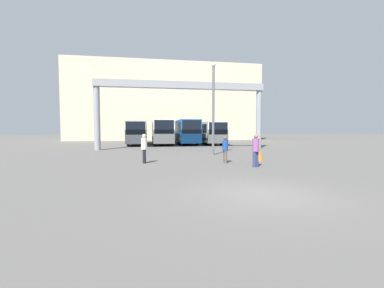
{
  "coord_description": "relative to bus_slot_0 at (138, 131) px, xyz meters",
  "views": [
    {
      "loc": [
        -3.52,
        -7.53,
        2.06
      ],
      "look_at": [
        1.67,
        22.71,
        0.3
      ],
      "focal_mm": 24.0,
      "sensor_mm": 36.0,
      "label": 1
    }
  ],
  "objects": [
    {
      "name": "ground_plane",
      "position": [
        4.93,
        -28.33,
        -1.77
      ],
      "size": [
        200.0,
        200.0,
        0.0
      ],
      "primitive_type": "plane",
      "color": "#514F4C"
    },
    {
      "name": "building_backdrop",
      "position": [
        4.93,
        17.52,
        5.59
      ],
      "size": [
        36.77,
        12.0,
        14.72
      ],
      "color": "beige",
      "rests_on": "ground"
    },
    {
      "name": "overhead_gantry",
      "position": [
        4.93,
        -9.34,
        3.74
      ],
      "size": [
        17.52,
        0.8,
        6.95
      ],
      "color": "gray",
      "rests_on": "ground"
    },
    {
      "name": "bus_slot_0",
      "position": [
        0.0,
        0.0,
        0.0
      ],
      "size": [
        2.46,
        11.27,
        3.07
      ],
      "color": "#999EA5",
      "rests_on": "ground"
    },
    {
      "name": "bus_slot_1",
      "position": [
        3.29,
        -0.38,
        0.11
      ],
      "size": [
        2.55,
        10.51,
        3.26
      ],
      "color": "silver",
      "rests_on": "ground"
    },
    {
      "name": "bus_slot_2",
      "position": [
        6.57,
        0.59,
        0.12
      ],
      "size": [
        2.56,
        12.46,
        3.28
      ],
      "color": "#1959A5",
      "rests_on": "ground"
    },
    {
      "name": "bus_slot_3",
      "position": [
        9.86,
        -0.02,
        -0.02
      ],
      "size": [
        2.58,
        11.24,
        3.02
      ],
      "color": "silver",
      "rests_on": "ground"
    },
    {
      "name": "pedestrian_near_center",
      "position": [
        6.05,
        -20.8,
        -0.9
      ],
      "size": [
        0.34,
        0.34,
        1.63
      ],
      "rotation": [
        0.0,
        0.0,
        1.69
      ],
      "color": "brown",
      "rests_on": "ground"
    },
    {
      "name": "pedestrian_near_right",
      "position": [
        7.18,
        -22.75,
        -0.81
      ],
      "size": [
        0.37,
        0.37,
        1.8
      ],
      "rotation": [
        0.0,
        0.0,
        3.51
      ],
      "color": "navy",
      "rests_on": "ground"
    },
    {
      "name": "pedestrian_mid_left",
      "position": [
        1.17,
        -20.07,
        -0.83
      ],
      "size": [
        0.37,
        0.37,
        1.77
      ],
      "rotation": [
        0.0,
        0.0,
        1.64
      ],
      "color": "black",
      "rests_on": "ground"
    },
    {
      "name": "traffic_cone",
      "position": [
        8.65,
        -20.06,
        -1.42
      ],
      "size": [
        0.43,
        0.43,
        0.7
      ],
      "color": "orange",
      "rests_on": "ground"
    },
    {
      "name": "lamp_post",
      "position": [
        6.58,
        -15.81,
        2.26
      ],
      "size": [
        0.36,
        0.36,
        7.34
      ],
      "color": "#595B60",
      "rests_on": "ground"
    }
  ]
}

